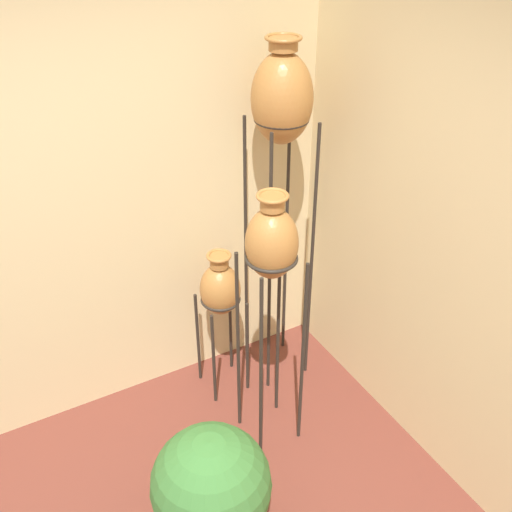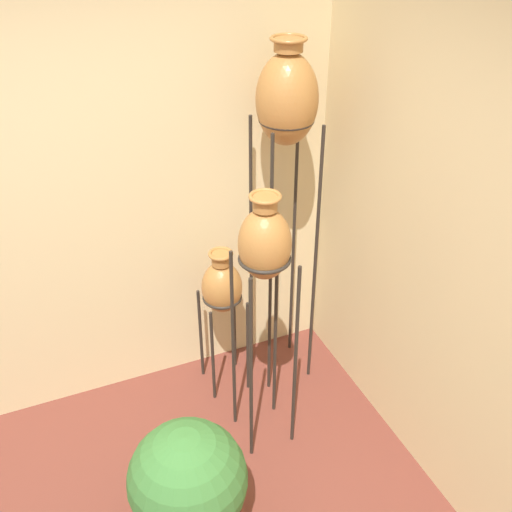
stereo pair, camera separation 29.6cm
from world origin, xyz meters
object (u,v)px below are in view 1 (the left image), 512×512
Objects in this scene: vase_stand_medium at (272,250)px; potted_plant at (211,490)px; vase_stand_tall at (282,106)px; vase_stand_short at (220,291)px.

vase_stand_medium is 2.12× the size of potted_plant.
vase_stand_tall is 2.16× the size of vase_stand_short.
vase_stand_medium is at bearing -82.75° from vase_stand_short.
vase_stand_medium reaches higher than potted_plant.
vase_stand_tall is at bearing -2.42° from vase_stand_short.
vase_stand_medium is at bearing -124.91° from vase_stand_tall.
vase_stand_medium reaches higher than vase_stand_short.
vase_stand_tall is 1.93m from potted_plant.
vase_stand_short is (-0.39, 0.02, -1.06)m from vase_stand_tall.
vase_stand_medium is at bearing 39.95° from potted_plant.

